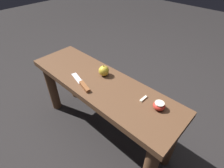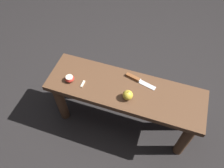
% 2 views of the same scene
% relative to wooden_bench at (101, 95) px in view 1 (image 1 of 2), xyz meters
% --- Properties ---
extents(ground_plane, '(8.00, 8.00, 0.00)m').
position_rel_wooden_bench_xyz_m(ground_plane, '(0.00, 0.00, -0.37)').
color(ground_plane, black).
extents(wooden_bench, '(1.10, 0.34, 0.48)m').
position_rel_wooden_bench_xyz_m(wooden_bench, '(0.00, 0.00, 0.00)').
color(wooden_bench, brown).
rests_on(wooden_bench, ground_plane).
extents(knife, '(0.23, 0.08, 0.02)m').
position_rel_wooden_bench_xyz_m(knife, '(0.05, 0.10, 0.12)').
color(knife, silver).
rests_on(knife, wooden_bench).
extents(apple_whole, '(0.07, 0.07, 0.08)m').
position_rel_wooden_bench_xyz_m(apple_whole, '(0.04, -0.07, 0.15)').
color(apple_whole, gold).
rests_on(apple_whole, wooden_bench).
extents(apple_cut, '(0.06, 0.06, 0.04)m').
position_rel_wooden_bench_xyz_m(apple_cut, '(-0.39, -0.06, 0.14)').
color(apple_cut, red).
rests_on(apple_cut, wooden_bench).
extents(apple_slice_near_knife, '(0.01, 0.06, 0.01)m').
position_rel_wooden_bench_xyz_m(apple_slice_near_knife, '(-0.29, -0.06, 0.12)').
color(apple_slice_near_knife, beige).
rests_on(apple_slice_near_knife, wooden_bench).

